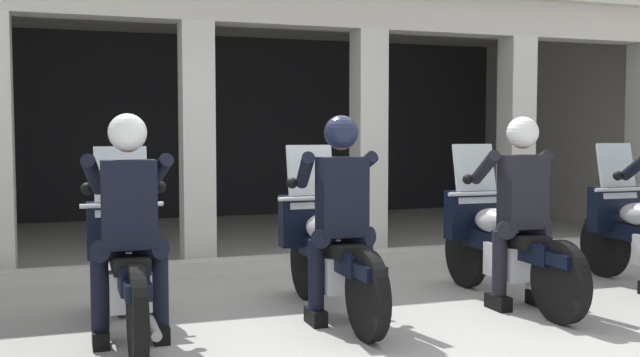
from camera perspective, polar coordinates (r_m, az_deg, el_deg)
ground_plane at (r=8.90m, az=-6.05°, el=-5.80°), size 80.00×80.00×0.00m
station_building at (r=10.91m, az=-6.48°, el=6.94°), size 11.29×5.11×3.24m
kerb_strip at (r=8.05m, az=-1.61°, el=-6.36°), size 10.79×0.24×0.12m
motorcycle_left at (r=5.52m, az=-14.75°, el=-6.49°), size 0.62×2.04×1.35m
police_officer_left at (r=5.18m, az=-14.61°, el=-2.26°), size 0.63×0.61×1.58m
motorcycle_center at (r=5.91m, az=0.62°, el=-5.70°), size 0.62×2.04×1.35m
police_officer_center at (r=5.59m, az=1.59°, el=-1.71°), size 0.63×0.61×1.58m
motorcycle_right at (r=6.56m, az=13.83°, el=-4.87°), size 0.62×2.04×1.35m
police_officer_right at (r=6.27m, az=15.28°, el=-1.25°), size 0.63×0.61×1.58m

